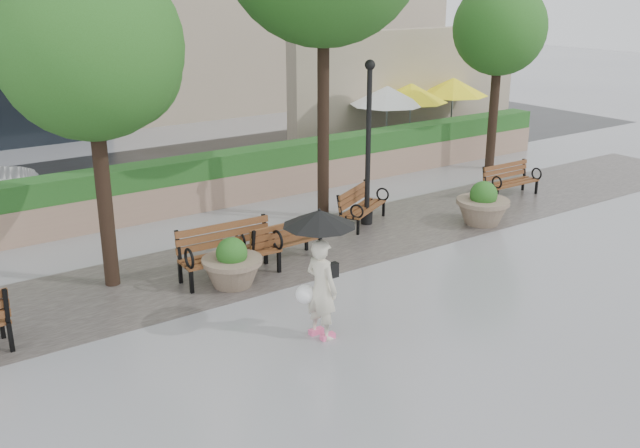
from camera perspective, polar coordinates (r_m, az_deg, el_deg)
ground at (r=13.14m, az=5.04°, el=-5.97°), size 100.00×100.00×0.00m
cobble_strip at (r=15.36m, az=-2.14°, el=-2.15°), size 28.00×3.20×0.01m
hedge_wall at (r=18.49m, az=-8.94°, el=3.39°), size 24.00×0.80×1.35m
cafe_wall at (r=25.97m, az=7.19°, el=10.84°), size 10.00×0.60×4.00m
cafe_hedge at (r=24.32m, az=9.64°, el=6.48°), size 8.00×0.50×0.90m
asphalt_street at (r=22.22m, az=-13.47°, el=3.90°), size 40.00×7.00×0.00m
bench_1 at (r=13.97m, az=-7.20°, el=-3.11°), size 2.00×0.86×1.05m
bench_2 at (r=14.65m, az=-3.12°, el=-2.08°), size 1.79×0.77×0.94m
bench_3 at (r=17.03m, az=3.40°, el=0.84°), size 1.74×1.34×0.88m
bench_4 at (r=19.88m, az=14.98°, el=2.84°), size 1.66×0.67×0.89m
planter_left at (r=13.59m, az=-7.03°, el=-3.46°), size 1.15×1.15×0.96m
planter_right at (r=17.40m, az=12.88°, el=1.30°), size 1.26×1.26×1.06m
lamppost at (r=16.67m, az=3.86°, el=5.56°), size 0.28×0.28×3.87m
tree_0 at (r=13.34m, az=-17.41°, el=12.96°), size 3.38×3.27×6.08m
tree_2 at (r=22.48m, az=14.29°, el=14.65°), size 2.94×2.75×5.61m
patio_umb_white at (r=23.77m, az=5.41°, el=10.16°), size 2.50×2.50×2.30m
patio_umb_yellow_a at (r=24.51m, az=7.29°, el=10.35°), size 2.50×2.50×2.30m
patio_umb_yellow_b at (r=26.21m, az=10.60°, el=10.72°), size 2.50×2.50×2.30m
pedestrian at (r=11.25m, az=0.02°, el=-3.01°), size 1.17×1.17×2.14m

